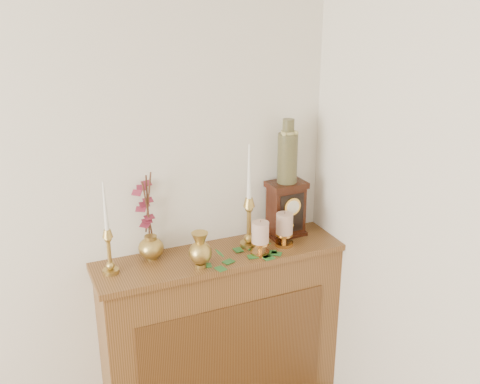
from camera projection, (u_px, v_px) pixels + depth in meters
name	position (u px, v px, depth m)	size (l,w,h in m)	color
console_shelf	(223.00, 339.00, 2.88)	(1.24, 0.34, 0.93)	brown
candlestick_left	(108.00, 244.00, 2.47)	(0.07, 0.07, 0.44)	tan
candlestick_center	(249.00, 214.00, 2.72)	(0.09, 0.09, 0.52)	tan
bud_vase	(200.00, 250.00, 2.55)	(0.11, 0.11, 0.17)	tan
ginger_jar	(146.00, 218.00, 2.61)	(0.18, 0.19, 0.44)	tan
pillar_candle_left	(260.00, 237.00, 2.67)	(0.09, 0.09, 0.18)	#CB9147
pillar_candle_right	(284.00, 228.00, 2.76)	(0.09, 0.09, 0.18)	#CB9147
ivy_garland	(223.00, 258.00, 2.63)	(0.42, 0.20, 0.08)	#246024
mantel_clock	(286.00, 209.00, 2.86)	(0.20, 0.14, 0.29)	#35140A
ceramic_vase	(288.00, 155.00, 2.76)	(0.10, 0.10, 0.32)	#172E25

